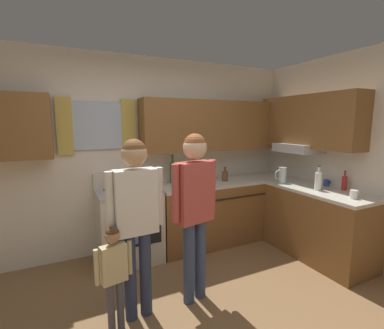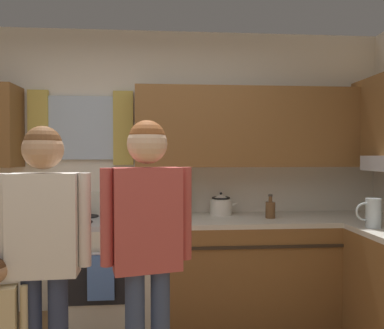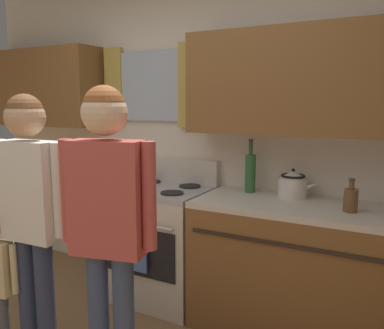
{
  "view_description": "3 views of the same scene",
  "coord_description": "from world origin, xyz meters",
  "px_view_note": "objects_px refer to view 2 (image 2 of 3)",
  "views": [
    {
      "loc": [
        -0.95,
        -1.76,
        1.73
      ],
      "look_at": [
        0.25,
        0.7,
        1.31
      ],
      "focal_mm": 25.47,
      "sensor_mm": 36.0,
      "label": 1
    },
    {
      "loc": [
        0.26,
        -1.54,
        1.45
      ],
      "look_at": [
        0.44,
        0.98,
        1.38
      ],
      "focal_mm": 33.66,
      "sensor_mm": 36.0,
      "label": 2
    },
    {
      "loc": [
        1.42,
        -1.02,
        1.55
      ],
      "look_at": [
        0.42,
        0.84,
        1.23
      ],
      "focal_mm": 37.13,
      "sensor_mm": 36.0,
      "label": 3
    }
  ],
  "objects_px": {
    "stove_oven": "(108,270)",
    "bottle_wine_green": "(185,198)",
    "water_pitcher": "(372,213)",
    "adult_holding_child": "(44,235)",
    "adult_in_plaid": "(147,230)",
    "bottle_squat_brown": "(270,209)",
    "stovetop_kettle": "(221,204)"
  },
  "relations": [
    {
      "from": "stove_oven",
      "to": "bottle_wine_green",
      "type": "bearing_deg",
      "value": 14.87
    },
    {
      "from": "water_pitcher",
      "to": "adult_holding_child",
      "type": "bearing_deg",
      "value": -165.15
    },
    {
      "from": "adult_holding_child",
      "to": "adult_in_plaid",
      "type": "relative_size",
      "value": 0.98
    },
    {
      "from": "stove_oven",
      "to": "bottle_wine_green",
      "type": "relative_size",
      "value": 2.79
    },
    {
      "from": "stove_oven",
      "to": "adult_holding_child",
      "type": "xyz_separation_m",
      "value": [
        -0.17,
        -1.08,
        0.54
      ]
    },
    {
      "from": "adult_holding_child",
      "to": "adult_in_plaid",
      "type": "distance_m",
      "value": 0.56
    },
    {
      "from": "stove_oven",
      "to": "adult_in_plaid",
      "type": "distance_m",
      "value": 1.28
    },
    {
      "from": "bottle_squat_brown",
      "to": "bottle_wine_green",
      "type": "height_order",
      "value": "bottle_wine_green"
    },
    {
      "from": "bottle_wine_green",
      "to": "bottle_squat_brown",
      "type": "bearing_deg",
      "value": -17.12
    },
    {
      "from": "stovetop_kettle",
      "to": "water_pitcher",
      "type": "relative_size",
      "value": 1.24
    },
    {
      "from": "water_pitcher",
      "to": "adult_holding_child",
      "type": "xyz_separation_m",
      "value": [
        -2.21,
        -0.59,
        -0.0
      ]
    },
    {
      "from": "bottle_wine_green",
      "to": "stovetop_kettle",
      "type": "relative_size",
      "value": 1.44
    },
    {
      "from": "bottle_wine_green",
      "to": "adult_holding_child",
      "type": "xyz_separation_m",
      "value": [
        -0.84,
        -1.26,
        -0.04
      ]
    },
    {
      "from": "water_pitcher",
      "to": "adult_in_plaid",
      "type": "relative_size",
      "value": 0.13
    },
    {
      "from": "bottle_squat_brown",
      "to": "water_pitcher",
      "type": "xyz_separation_m",
      "value": [
        0.65,
        -0.45,
        0.03
      ]
    },
    {
      "from": "stove_oven",
      "to": "bottle_squat_brown",
      "type": "distance_m",
      "value": 1.48
    },
    {
      "from": "stovetop_kettle",
      "to": "bottle_squat_brown",
      "type": "bearing_deg",
      "value": -26.05
    },
    {
      "from": "bottle_squat_brown",
      "to": "water_pitcher",
      "type": "relative_size",
      "value": 0.93
    },
    {
      "from": "adult_holding_child",
      "to": "bottle_squat_brown",
      "type": "bearing_deg",
      "value": 33.54
    },
    {
      "from": "water_pitcher",
      "to": "adult_holding_child",
      "type": "relative_size",
      "value": 0.14
    },
    {
      "from": "water_pitcher",
      "to": "adult_in_plaid",
      "type": "height_order",
      "value": "adult_in_plaid"
    },
    {
      "from": "bottle_squat_brown",
      "to": "stove_oven",
      "type": "bearing_deg",
      "value": 178.15
    },
    {
      "from": "stove_oven",
      "to": "water_pitcher",
      "type": "bearing_deg",
      "value": -13.64
    },
    {
      "from": "bottle_squat_brown",
      "to": "adult_holding_child",
      "type": "relative_size",
      "value": 0.13
    },
    {
      "from": "bottle_squat_brown",
      "to": "stovetop_kettle",
      "type": "distance_m",
      "value": 0.45
    },
    {
      "from": "bottle_squat_brown",
      "to": "water_pitcher",
      "type": "distance_m",
      "value": 0.79
    },
    {
      "from": "stove_oven",
      "to": "water_pitcher",
      "type": "height_order",
      "value": "water_pitcher"
    },
    {
      "from": "bottle_wine_green",
      "to": "adult_in_plaid",
      "type": "xyz_separation_m",
      "value": [
        -0.28,
        -1.26,
        -0.02
      ]
    },
    {
      "from": "stove_oven",
      "to": "adult_holding_child",
      "type": "height_order",
      "value": "adult_holding_child"
    },
    {
      "from": "bottle_wine_green",
      "to": "adult_in_plaid",
      "type": "relative_size",
      "value": 0.24
    },
    {
      "from": "adult_in_plaid",
      "to": "water_pitcher",
      "type": "bearing_deg",
      "value": 19.69
    },
    {
      "from": "bottle_wine_green",
      "to": "stovetop_kettle",
      "type": "bearing_deg",
      "value": -4.83
    }
  ]
}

